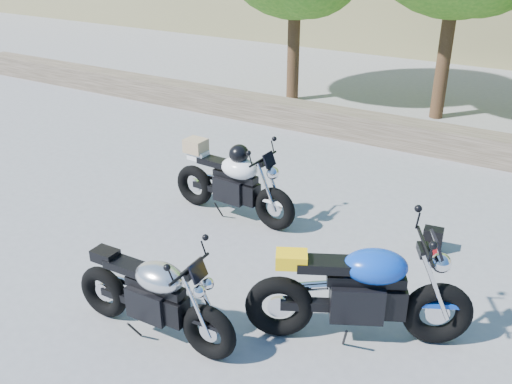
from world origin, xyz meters
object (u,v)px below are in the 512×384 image
white_bike (232,181)px  blue_bike (361,293)px  backpack (432,240)px  silver_bike (154,297)px

white_bike → blue_bike: blue_bike is taller
white_bike → backpack: white_bike is taller
silver_bike → backpack: (1.96, 3.09, -0.31)m
white_bike → blue_bike: size_ratio=0.97×
silver_bike → backpack: size_ratio=5.95×
white_bike → blue_bike: 3.00m
white_bike → blue_bike: (2.54, -1.59, 0.00)m
silver_bike → backpack: bearing=56.1°
silver_bike → white_bike: 2.71m
silver_bike → blue_bike: size_ratio=0.92×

